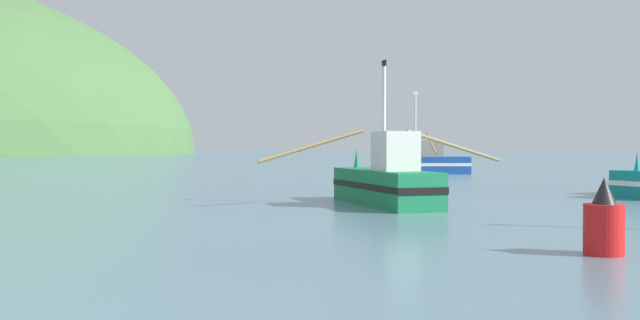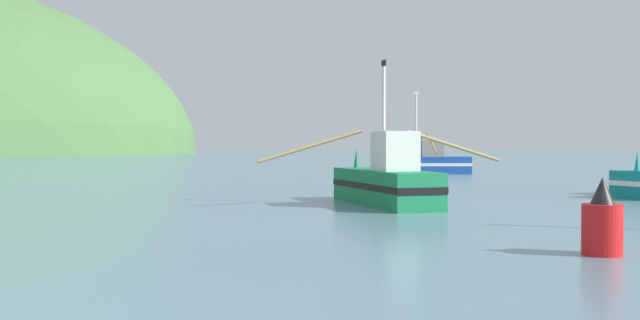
# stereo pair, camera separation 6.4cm
# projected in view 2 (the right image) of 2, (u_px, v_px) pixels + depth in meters

# --- Properties ---
(fishing_boat_green) EXTENTS (8.68, 6.39, 4.91)m
(fishing_boat_green) POSITION_uv_depth(u_px,v_px,m) (386.00, 182.00, 23.75)
(fishing_boat_green) COLOR #197A47
(fishing_boat_green) RESTS_ON ground
(fishing_boat_blue) EXTENTS (6.46, 9.10, 5.83)m
(fishing_boat_blue) POSITION_uv_depth(u_px,v_px,m) (426.00, 163.00, 49.88)
(fishing_boat_blue) COLOR #19479E
(fishing_boat_blue) RESTS_ON ground
(channel_buoy) EXTENTS (0.73, 0.73, 1.44)m
(channel_buoy) POSITION_uv_depth(u_px,v_px,m) (602.00, 223.00, 12.96)
(channel_buoy) COLOR red
(channel_buoy) RESTS_ON ground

